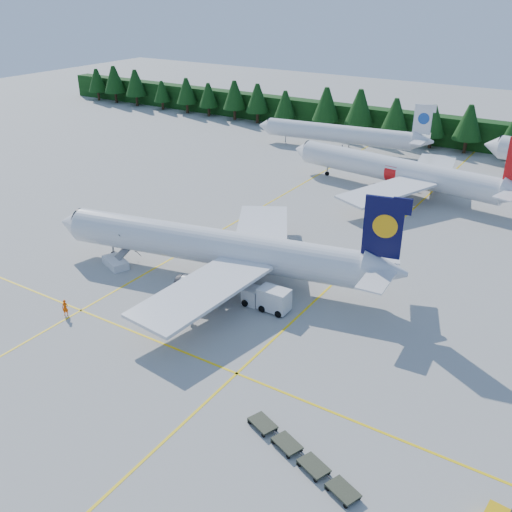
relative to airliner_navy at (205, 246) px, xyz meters
The scene contains 15 objects.
ground 11.73m from the airliner_navy, 45.04° to the right, with size 320.00×320.00×0.00m, color #9FA09A.
taxi_stripe_a 14.07m from the airliner_navy, 116.83° to the left, with size 0.25×120.00×0.01m, color yellow.
taxi_stripe_b 18.78m from the airliner_navy, 41.15° to the left, with size 0.25×120.00×0.01m, color yellow.
taxi_stripe_cross 16.38m from the airliner_navy, 60.45° to the right, with size 80.00×0.25×0.01m, color yellow.
treeline_hedge 74.54m from the airliner_navy, 83.94° to the left, with size 220.00×4.00×6.00m, color black.
airliner_navy is the anchor object (origin of this frame).
airliner_red 41.10m from the airliner_navy, 79.22° to the left, with size 40.62×33.23×11.84m.
airliner_far_left 60.06m from the airliner_navy, 101.27° to the left, with size 35.90×7.62×10.46m.
airstairs 11.56m from the airliner_navy, 158.32° to the right, with size 4.35×5.71×3.38m.
service_truck 10.82m from the airliner_navy, 15.68° to the right, with size 5.25×2.01×2.53m.
dolly_train 30.73m from the airliner_navy, 40.02° to the right, with size 10.65×4.73×0.13m.
uld_pair 4.51m from the airliner_navy, 26.85° to the left, with size 4.86×1.95×1.57m.
crew_a 16.98m from the airliner_navy, 113.54° to the right, with size 0.65×0.43×1.79m, color #F35005.
crew_b 7.15m from the airliner_navy, 63.32° to the right, with size 0.81×0.63×1.66m, color #FB6305.
crew_c 9.90m from the airliner_navy, 66.08° to the right, with size 0.79×0.53×1.91m, color #F33D05.
Camera 1 is at (29.51, -39.65, 31.58)m, focal length 40.00 mm.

